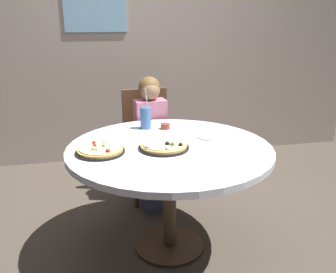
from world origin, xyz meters
The scene contains 10 objects.
ground_plane centered at (0.00, 0.00, 0.00)m, with size 8.00×8.00×0.00m, color #4C4238.
wall_with_window centered at (0.00, 1.87, 1.45)m, with size 5.20×0.14×2.90m.
dining_table centered at (0.00, 0.00, 0.66)m, with size 1.32×1.32×0.75m.
chair_wooden centered at (-0.01, 0.88, 0.53)m, with size 0.43×0.43×0.95m.
diner_child centered at (0.01, 0.70, 0.48)m, with size 0.28×0.42×1.08m.
pizza_veggie centered at (-0.05, -0.04, 0.77)m, with size 0.32×0.32×0.05m.
pizza_cheese centered at (-0.44, -0.03, 0.77)m, with size 0.30×0.30×0.05m.
soda_cup centered at (-0.09, 0.43, 0.83)m, with size 0.08×0.08×0.31m.
sauce_bowl centered at (0.05, 0.39, 0.77)m, with size 0.07×0.07×0.04m, color brown.
plate_small centered at (0.31, 0.12, 0.76)m, with size 0.18×0.18×0.01m, color white.
Camera 1 is at (-0.47, -2.15, 1.53)m, focal length 38.82 mm.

